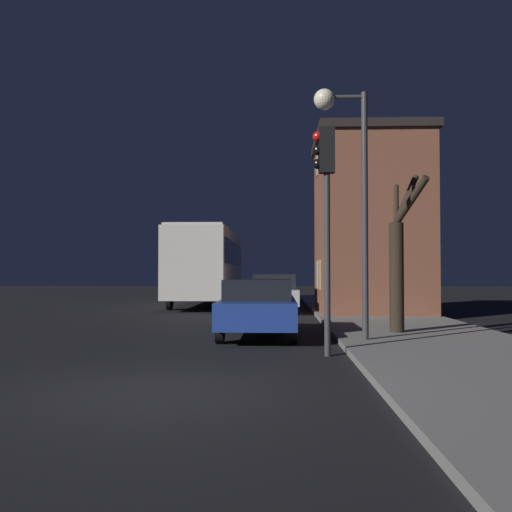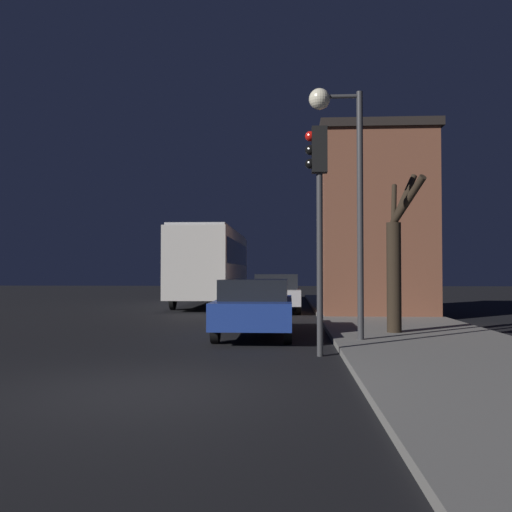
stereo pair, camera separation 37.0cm
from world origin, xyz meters
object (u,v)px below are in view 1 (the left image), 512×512
Objects in this scene: traffic_light at (325,192)px; car_near_lane at (259,306)px; bare_tree at (400,253)px; bus at (208,261)px; car_mid_lane at (274,292)px; streetlamp at (344,155)px.

traffic_light is 4.36m from car_near_lane.
traffic_light is at bearing -122.72° from bare_tree.
bus is 5.89m from car_mid_lane.
streetlamp is 3.11m from bare_tree.
car_near_lane is (-3.55, 0.02, -1.33)m from bare_tree.
bus is (-4.40, 16.88, -1.03)m from traffic_light.
car_mid_lane is at bearing 109.87° from bare_tree.
bare_tree is 0.90× the size of car_mid_lane.
bare_tree is at bearing -0.29° from car_near_lane.
traffic_light is 17.48m from bus.
streetlamp is 1.19× the size of car_near_lane.
traffic_light reaches higher than car_near_lane.
bus reaches higher than car_mid_lane.
traffic_light is (-0.57, -1.71, -1.07)m from streetlamp.
bus is at bearing 104.61° from traffic_light.
traffic_light is at bearing -66.86° from car_near_lane.
bare_tree reaches higher than car_near_lane.
bare_tree reaches higher than car_mid_lane.
car_mid_lane is at bearing 95.08° from traffic_light.
bus is (-6.53, 13.57, 0.06)m from bare_tree.
streetlamp is 1.27× the size of traffic_light.
streetlamp is 2.10m from traffic_light.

